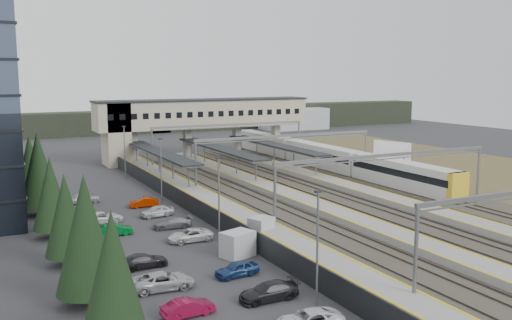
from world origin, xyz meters
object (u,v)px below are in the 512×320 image
train (323,157)px  relay_cabin_near (238,244)px  billboard (392,153)px  footbridge (190,117)px  relay_cabin_far (261,227)px

train → relay_cabin_near: bearing=-132.2°
train → billboard: billboard is taller
billboard → footbridge: bearing=123.5°
train → billboard: (4.42, -12.02, 1.77)m
relay_cabin_near → relay_cabin_far: (4.56, 4.33, -0.12)m
relay_cabin_near → footbridge: bearing=73.7°
relay_cabin_far → billboard: 37.69m
relay_cabin_far → train: (27.82, 31.34, 1.08)m
footbridge → train: 25.91m
footbridge → train: bearing=-49.8°
relay_cabin_near → train: 48.19m
footbridge → train: (16.30, -19.27, -5.86)m
relay_cabin_near → billboard: size_ratio=0.50×
relay_cabin_near → relay_cabin_far: size_ratio=1.18×
relay_cabin_far → billboard: size_ratio=0.43×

